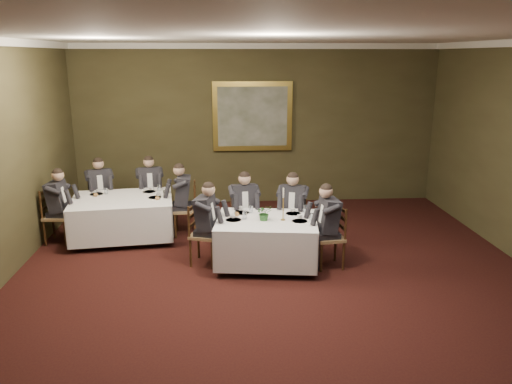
{
  "coord_description": "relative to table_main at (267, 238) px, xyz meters",
  "views": [
    {
      "loc": [
        -0.78,
        -6.02,
        3.25
      ],
      "look_at": [
        -0.25,
        1.61,
        1.15
      ],
      "focal_mm": 35.0,
      "sensor_mm": 36.0,
      "label": 1
    }
  ],
  "objects": [
    {
      "name": "ground",
      "position": [
        0.1,
        -1.38,
        -0.45
      ],
      "size": [
        10.0,
        10.0,
        0.0
      ],
      "primitive_type": "plane",
      "color": "black",
      "rests_on": "ground"
    },
    {
      "name": "ceiling",
      "position": [
        0.1,
        -1.38,
        3.05
      ],
      "size": [
        8.0,
        10.0,
        0.1
      ],
      "primitive_type": "cube",
      "color": "silver",
      "rests_on": "back_wall"
    },
    {
      "name": "back_wall",
      "position": [
        0.1,
        3.62,
        1.3
      ],
      "size": [
        8.0,
        0.1,
        3.5
      ],
      "primitive_type": "cube",
      "color": "#38331C",
      "rests_on": "ground"
    },
    {
      "name": "crown_molding",
      "position": [
        0.1,
        -1.38,
        2.99
      ],
      "size": [
        8.0,
        10.0,
        0.12
      ],
      "color": "white",
      "rests_on": "back_wall"
    },
    {
      "name": "table_main",
      "position": [
        0.0,
        0.0,
        0.0
      ],
      "size": [
        1.72,
        1.4,
        0.67
      ],
      "rotation": [
        0.0,
        0.0,
        -0.13
      ],
      "color": "black",
      "rests_on": "ground"
    },
    {
      "name": "table_second",
      "position": [
        -2.5,
        1.38,
        0.0
      ],
      "size": [
        1.93,
        1.56,
        0.67
      ],
      "rotation": [
        0.0,
        0.0,
        0.11
      ],
      "color": "black",
      "rests_on": "ground"
    },
    {
      "name": "chair_main_backleft",
      "position": [
        -0.32,
        0.86,
        -0.17
      ],
      "size": [
        0.48,
        0.47,
        1.0
      ],
      "rotation": [
        0.0,
        0.0,
        3.26
      ],
      "color": "olive",
      "rests_on": "ground"
    },
    {
      "name": "diner_main_backleft",
      "position": [
        -0.32,
        0.85,
        0.06
      ],
      "size": [
        0.45,
        0.52,
        1.35
      ],
      "rotation": [
        0.0,
        0.0,
        3.26
      ],
      "color": "black",
      "rests_on": "chair_main_backleft"
    },
    {
      "name": "chair_main_backright",
      "position": [
        0.52,
        0.75,
        -0.17
      ],
      "size": [
        0.54,
        0.53,
        1.0
      ],
      "rotation": [
        0.0,
        0.0,
        2.84
      ],
      "color": "olive",
      "rests_on": "ground"
    },
    {
      "name": "diner_main_backright",
      "position": [
        0.52,
        0.74,
        0.06
      ],
      "size": [
        0.52,
        0.58,
        1.35
      ],
      "rotation": [
        0.0,
        0.0,
        2.84
      ],
      "color": "black",
      "rests_on": "chair_main_backright"
    },
    {
      "name": "chair_main_endleft",
      "position": [
        -0.99,
        0.13,
        -0.17
      ],
      "size": [
        0.53,
        0.54,
        1.0
      ],
      "rotation": [
        0.0,
        0.0,
        -1.87
      ],
      "color": "olive",
      "rests_on": "ground"
    },
    {
      "name": "diner_main_endleft",
      "position": [
        -0.98,
        0.13,
        0.06
      ],
      "size": [
        0.58,
        0.52,
        1.35
      ],
      "rotation": [
        0.0,
        0.0,
        -1.87
      ],
      "color": "black",
      "rests_on": "chair_main_endleft"
    },
    {
      "name": "chair_main_endright",
      "position": [
        0.99,
        -0.12,
        -0.17
      ],
      "size": [
        0.47,
        0.49,
        1.0
      ],
      "rotation": [
        0.0,
        0.0,
        1.69
      ],
      "color": "olive",
      "rests_on": "ground"
    },
    {
      "name": "diner_main_endright",
      "position": [
        0.98,
        -0.13,
        0.06
      ],
      "size": [
        0.52,
        0.45,
        1.35
      ],
      "rotation": [
        0.0,
        0.0,
        1.69
      ],
      "color": "black",
      "rests_on": "chair_main_endright"
    },
    {
      "name": "chair_sec_backleft",
      "position": [
        -3.09,
        2.24,
        -0.17
      ],
      "size": [
        0.55,
        0.54,
        1.0
      ],
      "rotation": [
        0.0,
        0.0,
        3.48
      ],
      "color": "olive",
      "rests_on": "ground"
    },
    {
      "name": "diner_sec_backleft",
      "position": [
        -3.08,
        2.23,
        0.06
      ],
      "size": [
        0.54,
        0.58,
        1.35
      ],
      "rotation": [
        0.0,
        0.0,
        3.48
      ],
      "color": "black",
      "rests_on": "chair_sec_backleft"
    },
    {
      "name": "chair_sec_backright",
      "position": [
        -2.13,
        2.35,
        -0.17
      ],
      "size": [
        0.51,
        0.49,
        1.0
      ],
      "rotation": [
        0.0,
        0.0,
        3.33
      ],
      "color": "olive",
      "rests_on": "ground"
    },
    {
      "name": "diner_sec_backright",
      "position": [
        -2.13,
        2.34,
        0.06
      ],
      "size": [
        0.48,
        0.55,
        1.35
      ],
      "rotation": [
        0.0,
        0.0,
        3.33
      ],
      "color": "black",
      "rests_on": "chair_sec_backright"
    },
    {
      "name": "chair_sec_endright",
      "position": [
        -1.37,
        1.51,
        -0.17
      ],
      "size": [
        0.44,
        0.46,
        1.0
      ],
      "rotation": [
        0.0,
        0.0,
        1.61
      ],
      "color": "olive",
      "rests_on": "ground"
    },
    {
      "name": "diner_sec_endright",
      "position": [
        -1.39,
        1.51,
        0.06
      ],
      "size": [
        0.49,
        0.43,
        1.35
      ],
      "rotation": [
        0.0,
        0.0,
        1.61
      ],
      "color": "black",
      "rests_on": "chair_sec_endright"
    },
    {
      "name": "chair_sec_endleft",
      "position": [
        -3.63,
        1.25,
        -0.17
      ],
      "size": [
        0.46,
        0.47,
        1.0
      ],
      "rotation": [
        0.0,
        0.0,
        -1.66
      ],
      "color": "olive",
      "rests_on": "ground"
    },
    {
      "name": "diner_sec_endleft",
      "position": [
        -3.62,
        1.25,
        0.06
      ],
      "size": [
        0.51,
        0.45,
        1.35
      ],
      "rotation": [
        0.0,
        0.0,
        -1.66
      ],
      "color": "black",
      "rests_on": "chair_sec_endleft"
    },
    {
      "name": "centerpiece",
      "position": [
        -0.04,
        -0.03,
        0.45
      ],
      "size": [
        0.29,
        0.27,
        0.26
      ],
      "primitive_type": "imported",
      "rotation": [
        0.0,
        0.0,
        0.31
      ],
      "color": "#2D5926",
      "rests_on": "table_main"
    },
    {
      "name": "candlestick",
      "position": [
        0.25,
        -0.05,
        0.51
      ],
      "size": [
        0.08,
        0.08,
        0.53
      ],
      "color": "gold",
      "rests_on": "table_main"
    },
    {
      "name": "place_setting_table_main",
      "position": [
        -0.33,
        0.41,
        0.35
      ],
      "size": [
        0.33,
        0.31,
        0.14
      ],
      "color": "white",
      "rests_on": "table_main"
    },
    {
      "name": "place_setting_table_second",
      "position": [
        -2.97,
        1.72,
        0.35
      ],
      "size": [
        0.33,
        0.31,
        0.14
      ],
      "color": "white",
      "rests_on": "table_second"
    },
    {
      "name": "painting",
      "position": [
        0.0,
        3.56,
        1.51
      ],
      "size": [
        1.74,
        0.09,
        1.51
      ],
      "color": "gold",
      "rests_on": "back_wall"
    }
  ]
}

